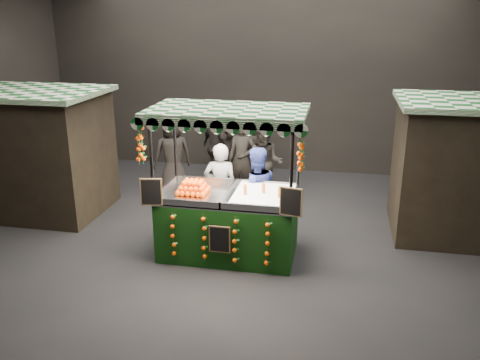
# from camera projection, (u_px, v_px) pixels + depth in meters

# --- Properties ---
(ground) EXTENTS (12.00, 12.00, 0.00)m
(ground) POSITION_uv_depth(u_px,v_px,m) (228.00, 246.00, 9.33)
(ground) COLOR black
(ground) RESTS_ON ground
(market_hall) EXTENTS (12.10, 10.10, 5.05)m
(market_hall) POSITION_uv_depth(u_px,v_px,m) (227.00, 58.00, 8.25)
(market_hall) COLOR black
(market_hall) RESTS_ON ground
(neighbour_stall_left) EXTENTS (3.00, 2.20, 2.60)m
(neighbour_stall_left) POSITION_uv_depth(u_px,v_px,m) (34.00, 151.00, 10.66)
(neighbour_stall_left) COLOR black
(neighbour_stall_left) RESTS_ON ground
(neighbour_stall_right) EXTENTS (3.00, 2.20, 2.60)m
(neighbour_stall_right) POSITION_uv_depth(u_px,v_px,m) (474.00, 169.00, 9.49)
(neighbour_stall_right) COLOR black
(neighbour_stall_right) RESTS_ON ground
(juice_stall) EXTENTS (2.70, 1.59, 2.61)m
(juice_stall) POSITION_uv_depth(u_px,v_px,m) (229.00, 212.00, 8.77)
(juice_stall) COLOR black
(juice_stall) RESTS_ON ground
(vendor_grey) EXTENTS (0.68, 0.48, 1.77)m
(vendor_grey) POSITION_uv_depth(u_px,v_px,m) (221.00, 188.00, 9.74)
(vendor_grey) COLOR gray
(vendor_grey) RESTS_ON ground
(vendor_blue) EXTENTS (1.06, 0.97, 1.77)m
(vendor_blue) POSITION_uv_depth(u_px,v_px,m) (255.00, 193.00, 9.47)
(vendor_blue) COLOR navy
(vendor_blue) RESTS_ON ground
(shopper_0) EXTENTS (0.69, 0.49, 1.80)m
(shopper_0) POSITION_uv_depth(u_px,v_px,m) (242.00, 159.00, 11.59)
(shopper_0) COLOR #2A2522
(shopper_0) RESTS_ON ground
(shopper_1) EXTENTS (0.86, 0.68, 1.71)m
(shopper_1) POSITION_uv_depth(u_px,v_px,m) (265.00, 163.00, 11.41)
(shopper_1) COLOR #2A2622
(shopper_1) RESTS_ON ground
(shopper_2) EXTENTS (1.12, 1.06, 1.86)m
(shopper_2) POSITION_uv_depth(u_px,v_px,m) (217.00, 147.00, 12.45)
(shopper_2) COLOR black
(shopper_2) RESTS_ON ground
(shopper_3) EXTENTS (1.11, 1.08, 1.53)m
(shopper_3) POSITION_uv_depth(u_px,v_px,m) (229.00, 151.00, 12.77)
(shopper_3) COLOR black
(shopper_3) RESTS_ON ground
(shopper_4) EXTENTS (1.07, 0.98, 1.83)m
(shopper_4) POSITION_uv_depth(u_px,v_px,m) (173.00, 155.00, 11.88)
(shopper_4) COLOR black
(shopper_4) RESTS_ON ground
(shopper_5) EXTENTS (1.24, 1.78, 1.85)m
(shopper_5) POSITION_uv_depth(u_px,v_px,m) (436.00, 157.00, 11.69)
(shopper_5) COLOR #282321
(shopper_5) RESTS_ON ground
(shopper_6) EXTENTS (0.49, 0.65, 1.61)m
(shopper_6) POSITION_uv_depth(u_px,v_px,m) (252.00, 154.00, 12.31)
(shopper_6) COLOR black
(shopper_6) RESTS_ON ground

